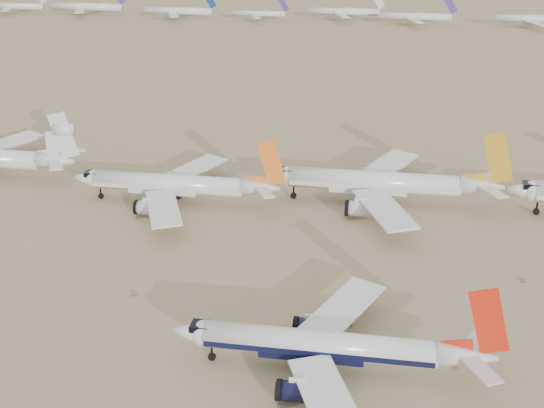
# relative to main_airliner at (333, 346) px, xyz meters

# --- Properties ---
(ground) EXTENTS (7000.00, 7000.00, 0.00)m
(ground) POSITION_rel_main_airliner_xyz_m (-6.21, 2.74, -4.46)
(ground) COLOR olive
(ground) RESTS_ON ground
(main_airliner) EXTENTS (46.01, 44.94, 16.24)m
(main_airliner) POSITION_rel_main_airliner_xyz_m (0.00, 0.00, 0.00)
(main_airliner) COLOR silver
(main_airliner) RESTS_ON ground
(row2_gold_tail) EXTENTS (51.65, 50.51, 18.39)m
(row2_gold_tail) POSITION_rel_main_airliner_xyz_m (5.10, 66.43, 0.68)
(row2_gold_tail) COLOR silver
(row2_gold_tail) RESTS_ON ground
(row2_orange_tail) EXTENTS (46.39, 45.38, 16.55)m
(row2_orange_tail) POSITION_rel_main_airliner_xyz_m (-40.80, 58.80, 0.18)
(row2_orange_tail) COLOR silver
(row2_orange_tail) RESTS_ON ground
(distant_storage_row) EXTENTS (616.83, 53.39, 13.95)m
(distant_storage_row) POSITION_rel_main_airliner_xyz_m (30.17, 318.22, -0.16)
(distant_storage_row) COLOR silver
(distant_storage_row) RESTS_ON ground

